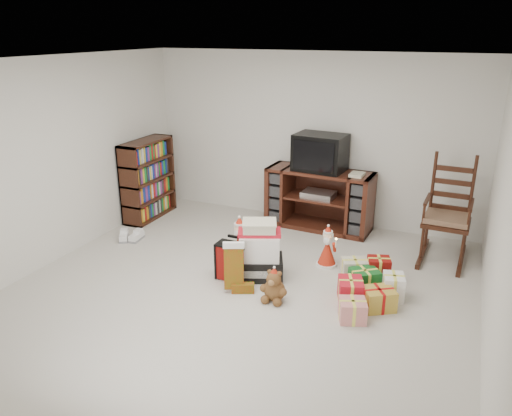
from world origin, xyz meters
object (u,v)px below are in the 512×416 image
Objects in this scene: gift_pile at (259,253)px; mrs_claus_figurine at (240,245)px; sneaker_pair at (130,237)px; bookshelf at (148,181)px; red_suitcase at (232,261)px; rocking_chair at (446,223)px; gift_cluster at (370,284)px; teddy_bear at (274,287)px; crt_television at (320,152)px; tv_stand at (319,199)px; santa_figurine at (327,250)px.

gift_pile is 0.46m from mrs_claus_figurine.
sneaker_pair is (-1.71, 0.03, -0.19)m from mrs_claus_figurine.
red_suitcase is at bearing -33.24° from bookshelf.
rocking_chair is 1.17× the size of gift_cluster.
teddy_bear is 1.02m from mrs_claus_figurine.
bookshelf is 2.66m from crt_television.
gift_pile is 2.00m from crt_television.
crt_television is (0.43, 1.99, 0.90)m from red_suitcase.
gift_cluster reaches higher than sneaker_pair.
bookshelf is at bearing 149.10° from teddy_bear.
tv_stand is at bearing 12.15° from sneaker_pair.
santa_figurine is 0.87× the size of mrs_claus_figurine.
rocking_chair is at bearing -5.67° from sneaker_pair.
bookshelf is 2.27× the size of santa_figurine.
mrs_claus_figurine is (-0.11, 0.44, 0.01)m from red_suitcase.
mrs_claus_figurine is (-0.74, 0.70, 0.08)m from teddy_bear.
teddy_bear is 1.09m from santa_figurine.
teddy_bear is 2.56m from sneaker_pair.
gift_pile reaches higher than teddy_bear.
crt_television is at bearing 79.40° from red_suitcase.
red_suitcase is at bearing -170.82° from gift_cluster.
gift_cluster is at bearing -113.68° from rocking_chair.
teddy_bear is at bearing -20.61° from red_suitcase.
mrs_claus_figurine is 1.87m from crt_television.
mrs_claus_figurine is 1.72m from sneaker_pair.
teddy_bear is 2.46m from crt_television.
red_suitcase is at bearing -99.78° from tv_stand.
santa_figurine is at bearing -14.94° from sneaker_pair.
red_suitcase is 2.23m from crt_television.
crt_television is (0.54, 1.55, 0.90)m from mrs_claus_figurine.
rocking_chair reaches higher than gift_cluster.
sneaker_pair is (0.28, -0.90, -0.54)m from bookshelf.
teddy_bear is 0.30× the size of gift_cluster.
gift_cluster is (3.38, -0.22, 0.09)m from sneaker_pair.
santa_figurine is (0.29, 1.05, 0.05)m from teddy_bear.
bookshelf is 4.33m from rocking_chair.
crt_television reaches higher than bookshelf.
gift_pile is 0.92× the size of crt_television.
gift_cluster is at bearing -51.66° from crt_television.
rocking_chair reaches higher than gift_pile.
rocking_chair is 2.02× the size of gift_pile.
mrs_claus_figurine is at bearing 105.58° from red_suitcase.
gift_pile is at bearing -34.21° from mrs_claus_figurine.
gift_cluster is (0.93, 0.51, -0.02)m from teddy_bear.
crt_television reaches higher than teddy_bear.
sneaker_pair is at bearing -173.42° from santa_figurine.
bookshelf is at bearing -163.47° from tv_stand.
rocking_chair is 1.85× the size of crt_television.
rocking_chair is at bearing 13.64° from gift_pile.
crt_television is at bearing 160.84° from tv_stand.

